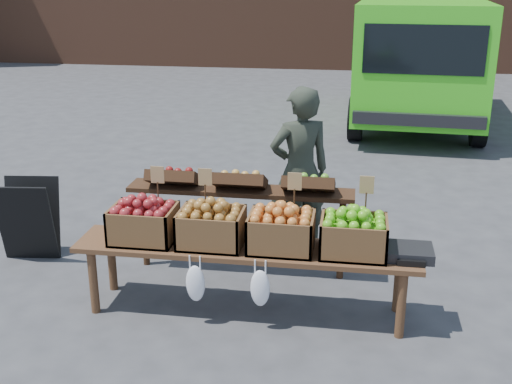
% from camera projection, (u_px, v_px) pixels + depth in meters
% --- Properties ---
extents(ground, '(80.00, 80.00, 0.00)m').
position_uv_depth(ground, '(180.00, 284.00, 5.63)').
color(ground, '#3E3E40').
extents(delivery_van, '(2.48, 4.92, 2.15)m').
position_uv_depth(delivery_van, '(418.00, 62.00, 11.27)').
color(delivery_van, '#3DD31C').
rests_on(delivery_van, ground).
extents(vendor, '(0.70, 0.60, 1.62)m').
position_uv_depth(vendor, '(300.00, 171.00, 6.07)').
color(vendor, '#2A3025').
rests_on(vendor, ground).
extents(chalkboard_sign, '(0.55, 0.34, 0.78)m').
position_uv_depth(chalkboard_sign, '(29.00, 219.00, 6.04)').
color(chalkboard_sign, black).
rests_on(chalkboard_sign, ground).
extents(back_table, '(2.10, 0.44, 1.04)m').
position_uv_depth(back_table, '(241.00, 218.00, 5.72)').
color(back_table, '#321D10').
rests_on(back_table, ground).
extents(display_bench, '(2.70, 0.56, 0.57)m').
position_uv_depth(display_bench, '(246.00, 279.00, 5.10)').
color(display_bench, '#50311C').
rests_on(display_bench, ground).
extents(crate_golden_apples, '(0.50, 0.40, 0.28)m').
position_uv_depth(crate_golden_apples, '(144.00, 224.00, 5.08)').
color(crate_golden_apples, maroon).
rests_on(crate_golden_apples, display_bench).
extents(crate_russet_pears, '(0.50, 0.40, 0.28)m').
position_uv_depth(crate_russet_pears, '(211.00, 228.00, 5.00)').
color(crate_russet_pears, '#A66B28').
rests_on(crate_russet_pears, display_bench).
extents(crate_red_apples, '(0.50, 0.40, 0.28)m').
position_uv_depth(crate_red_apples, '(281.00, 232.00, 4.92)').
color(crate_red_apples, '#BF8C22').
rests_on(crate_red_apples, display_bench).
extents(crate_green_apples, '(0.50, 0.40, 0.28)m').
position_uv_depth(crate_green_apples, '(354.00, 236.00, 4.84)').
color(crate_green_apples, '#4F9F13').
rests_on(crate_green_apples, display_bench).
extents(weighing_scale, '(0.34, 0.30, 0.08)m').
position_uv_depth(weighing_scale, '(410.00, 252.00, 4.81)').
color(weighing_scale, black).
rests_on(weighing_scale, display_bench).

